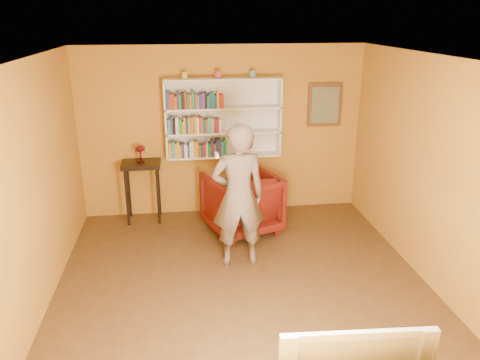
# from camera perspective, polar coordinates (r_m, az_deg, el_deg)

# --- Properties ---
(room_shell) EXTENTS (5.30, 5.80, 2.88)m
(room_shell) POSITION_cam_1_polar(r_m,az_deg,el_deg) (5.27, 0.57, -4.05)
(room_shell) COLOR #482F17
(room_shell) RESTS_ON ground
(bookshelf) EXTENTS (1.80, 0.29, 1.23)m
(bookshelf) POSITION_cam_1_polar(r_m,az_deg,el_deg) (7.38, -2.09, 7.59)
(bookshelf) COLOR white
(bookshelf) RESTS_ON room_shell
(books_row_lower) EXTENTS (0.89, 0.19, 0.27)m
(books_row_lower) POSITION_cam_1_polar(r_m,az_deg,el_deg) (7.36, -5.17, 3.78)
(books_row_lower) COLOR gold
(books_row_lower) RESTS_ON bookshelf
(books_row_middle) EXTENTS (0.82, 0.19, 0.27)m
(books_row_middle) POSITION_cam_1_polar(r_m,az_deg,el_deg) (7.26, -5.56, 6.66)
(books_row_middle) COLOR teal
(books_row_middle) RESTS_ON bookshelf
(books_row_upper) EXTENTS (0.86, 0.19, 0.27)m
(books_row_upper) POSITION_cam_1_polar(r_m,az_deg,el_deg) (7.19, -5.57, 9.60)
(books_row_upper) COLOR navy
(books_row_upper) RESTS_ON bookshelf
(ornament_left) EXTENTS (0.07, 0.07, 0.10)m
(ornament_left) POSITION_cam_1_polar(r_m,az_deg,el_deg) (7.18, -6.76, 12.56)
(ornament_left) COLOR gold
(ornament_left) RESTS_ON bookshelf
(ornament_centre) EXTENTS (0.08, 0.08, 0.11)m
(ornament_centre) POSITION_cam_1_polar(r_m,az_deg,el_deg) (7.20, -2.71, 12.73)
(ornament_centre) COLOR #A73747
(ornament_centre) RESTS_ON bookshelf
(ornament_right) EXTENTS (0.08, 0.08, 0.11)m
(ornament_right) POSITION_cam_1_polar(r_m,az_deg,el_deg) (7.26, 1.50, 12.79)
(ornament_right) COLOR slate
(ornament_right) RESTS_ON bookshelf
(framed_painting) EXTENTS (0.55, 0.05, 0.70)m
(framed_painting) POSITION_cam_1_polar(r_m,az_deg,el_deg) (7.73, 10.29, 9.02)
(framed_painting) COLOR #563318
(framed_painting) RESTS_ON room_shell
(console_table) EXTENTS (0.59, 0.45, 0.97)m
(console_table) POSITION_cam_1_polar(r_m,az_deg,el_deg) (7.42, -11.89, 0.90)
(console_table) COLOR black
(console_table) RESTS_ON ground
(ruby_lustre) EXTENTS (0.16, 0.16, 0.26)m
(ruby_lustre) POSITION_cam_1_polar(r_m,az_deg,el_deg) (7.32, -12.09, 3.55)
(ruby_lustre) COLOR maroon
(ruby_lustre) RESTS_ON console_table
(armchair) EXTENTS (1.25, 1.27, 0.91)m
(armchair) POSITION_cam_1_polar(r_m,az_deg,el_deg) (7.02, 0.20, -2.77)
(armchair) COLOR #4D0705
(armchair) RESTS_ON ground
(person) EXTENTS (0.71, 0.48, 1.89)m
(person) POSITION_cam_1_polar(r_m,az_deg,el_deg) (5.92, -0.21, -2.00)
(person) COLOR #69584D
(person) RESTS_ON ground
(game_remote) EXTENTS (0.04, 0.15, 0.04)m
(game_remote) POSITION_cam_1_polar(r_m,az_deg,el_deg) (5.50, -2.85, 3.05)
(game_remote) COLOR white
(game_remote) RESTS_ON person
(television) EXTENTS (1.07, 0.20, 0.61)m
(television) POSITION_cam_1_polar(r_m,az_deg,el_deg) (3.57, 13.48, -20.43)
(television) COLOR black
(television) RESTS_ON tv_cabinet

